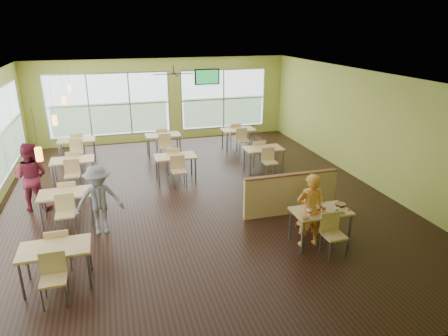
{
  "coord_description": "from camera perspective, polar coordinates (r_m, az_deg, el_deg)",
  "views": [
    {
      "loc": [
        -2.07,
        -9.65,
        4.41
      ],
      "look_at": [
        0.59,
        -0.58,
        0.99
      ],
      "focal_mm": 32.0,
      "sensor_mm": 36.0,
      "label": 1
    }
  ],
  "objects": [
    {
      "name": "patron_grey",
      "position": [
        9.15,
        -17.42,
        -4.36
      ],
      "size": [
        1.07,
        0.67,
        1.59
      ],
      "primitive_type": "imported",
      "rotation": [
        0.0,
        0.0,
        0.08
      ],
      "color": "slate",
      "rests_on": "floor"
    },
    {
      "name": "cup_yellow",
      "position": [
        8.47,
        13.19,
        -5.73
      ],
      "size": [
        0.1,
        0.1,
        0.36
      ],
      "color": "white",
      "rests_on": "main_table"
    },
    {
      "name": "cup_blue",
      "position": [
        8.32,
        12.11,
        -6.1
      ],
      "size": [
        0.1,
        0.1,
        0.37
      ],
      "color": "white",
      "rests_on": "main_table"
    },
    {
      "name": "ceiling_fan",
      "position": [
        12.9,
        -7.22,
        13.21
      ],
      "size": [
        1.25,
        1.25,
        0.29
      ],
      "color": "#2D2119",
      "rests_on": "ceiling"
    },
    {
      "name": "pendant_lights",
      "position": [
        10.57,
        -22.42,
        7.73
      ],
      "size": [
        0.11,
        7.31,
        0.86
      ],
      "color": "#2D2119",
      "rests_on": "ceiling"
    },
    {
      "name": "patron_maroon",
      "position": [
        10.91,
        -25.87,
        -1.13
      ],
      "size": [
        0.98,
        0.84,
        1.74
      ],
      "primitive_type": "imported",
      "rotation": [
        0.0,
        0.0,
        2.9
      ],
      "color": "maroon",
      "rests_on": "floor"
    },
    {
      "name": "tv_backwall",
      "position": [
        16.14,
        -2.43,
        12.89
      ],
      "size": [
        1.0,
        0.07,
        0.6
      ],
      "color": "black",
      "rests_on": "wall_back"
    },
    {
      "name": "ketchup_cup",
      "position": [
        8.75,
        17.41,
        -5.72
      ],
      "size": [
        0.05,
        0.05,
        0.02
      ],
      "primitive_type": "cylinder",
      "color": "#B32F17",
      "rests_on": "main_table"
    },
    {
      "name": "window_bays",
      "position": [
        13.07,
        -18.57,
        5.87
      ],
      "size": [
        9.24,
        10.24,
        2.38
      ],
      "color": "white",
      "rests_on": "room"
    },
    {
      "name": "cup_red_near",
      "position": [
        8.55,
        14.1,
        -5.59
      ],
      "size": [
        0.09,
        0.09,
        0.33
      ],
      "color": "white",
      "rests_on": "main_table"
    },
    {
      "name": "cup_red_far",
      "position": [
        8.56,
        15.85,
        -5.78
      ],
      "size": [
        0.08,
        0.08,
        0.3
      ],
      "color": "white",
      "rests_on": "main_table"
    },
    {
      "name": "man_plaid",
      "position": [
        8.43,
        12.15,
        -5.93
      ],
      "size": [
        0.61,
        0.42,
        1.61
      ],
      "primitive_type": "imported",
      "rotation": [
        0.0,
        0.0,
        3.08
      ],
      "color": "#F6501B",
      "rests_on": "floor"
    },
    {
      "name": "dining_tables",
      "position": [
        12.01,
        -10.67,
        1.2
      ],
      "size": [
        6.92,
        8.72,
        0.87
      ],
      "color": "#D6B573",
      "rests_on": "floor"
    },
    {
      "name": "room",
      "position": [
        10.26,
        -4.11,
        3.94
      ],
      "size": [
        12.0,
        12.04,
        3.2
      ],
      "color": "black",
      "rests_on": "ground"
    },
    {
      "name": "wrapper_mid",
      "position": [
        8.76,
        13.43,
        -5.21
      ],
      "size": [
        0.23,
        0.22,
        0.05
      ],
      "primitive_type": "ellipsoid",
      "rotation": [
        0.0,
        0.0,
        0.37
      ],
      "color": "tan",
      "rests_on": "main_table"
    },
    {
      "name": "half_wall_divider",
      "position": [
        9.86,
        9.49,
        -3.62
      ],
      "size": [
        2.4,
        0.14,
        1.04
      ],
      "color": "#D6B573",
      "rests_on": "floor"
    },
    {
      "name": "wrapper_left",
      "position": [
        8.17,
        11.51,
        -6.99
      ],
      "size": [
        0.18,
        0.17,
        0.04
      ],
      "primitive_type": "ellipsoid",
      "rotation": [
        0.0,
        0.0,
        -0.3
      ],
      "color": "tan",
      "rests_on": "main_table"
    },
    {
      "name": "wrapper_right",
      "position": [
        8.58,
        16.51,
        -6.12
      ],
      "size": [
        0.16,
        0.15,
        0.03
      ],
      "primitive_type": "ellipsoid",
      "rotation": [
        0.0,
        0.0,
        -0.3
      ],
      "color": "tan",
      "rests_on": "main_table"
    },
    {
      "name": "main_table",
      "position": [
        8.66,
        13.66,
        -6.59
      ],
      "size": [
        1.22,
        1.52,
        0.87
      ],
      "color": "#D6B573",
      "rests_on": "floor"
    },
    {
      "name": "food_basket",
      "position": [
        8.9,
        16.3,
        -5.04
      ],
      "size": [
        0.23,
        0.23,
        0.05
      ],
      "color": "black",
      "rests_on": "main_table"
    }
  ]
}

